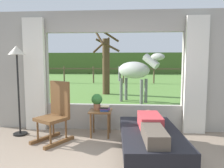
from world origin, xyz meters
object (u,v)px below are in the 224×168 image
Objects in this scene: floor_lamp_left at (17,63)px; side_table at (101,115)px; rocking_chair at (56,112)px; horse at (136,71)px; potted_plant at (97,101)px; recliner_sofa at (150,143)px; book_stack at (105,108)px; pasture_tree at (106,63)px; reclining_person at (151,125)px.

side_table is at bearing 2.02° from floor_lamp_left.
horse reaches higher than rocking_chair.
potted_plant is (-0.08, 0.06, 0.28)m from side_table.
side_table is at bearing 131.01° from recliner_sofa.
book_stack is (-0.81, 0.85, 0.36)m from recliner_sofa.
rocking_chair is 1.27m from floor_lamp_left.
pasture_tree is (1.21, 5.40, -0.07)m from floor_lamp_left.
pasture_tree is (-0.54, 5.39, 0.81)m from book_stack.
recliner_sofa is at bearing 86.40° from reclining_person.
rocking_chair is at bearing 157.23° from recliner_sofa.
rocking_chair reaches higher than book_stack.
side_table is at bearing 129.48° from reclining_person.
reclining_person reaches higher than recliner_sofa.
side_table is at bearing 19.82° from horse.
potted_plant is at bearing 18.35° from horse.
reclining_person is at bearing -77.96° from pasture_tree.
rocking_chair is 4.20m from horse.
rocking_chair is at bearing -152.39° from potted_plant.
side_table is 0.16× the size of pasture_tree.
recliner_sofa is at bearing 33.97° from horse.
potted_plant is (-0.98, 1.02, 0.18)m from reclining_person.
floor_lamp_left reaches higher than rocking_chair.
recliner_sofa is 3.37× the size of side_table.
potted_plant is (-0.98, 0.97, 0.48)m from recliner_sofa.
side_table is at bearing 52.66° from rocking_chair.
reclining_person is at bearing -48.21° from book_stack.
rocking_chair is 0.87m from side_table.
floor_lamp_left is at bearing -166.09° from rocking_chair.
horse is (-0.09, 4.47, 0.63)m from reclining_person.
horse is at bearing 75.55° from potted_plant.
side_table is at bearing -85.24° from pasture_tree.
horse is at bearing 98.18° from rocking_chair.
recliner_sofa is at bearing -18.50° from floor_lamp_left.
potted_plant is 0.10× the size of pasture_tree.
floor_lamp_left is 0.57× the size of pasture_tree.
recliner_sofa is at bearing -45.39° from side_table.
recliner_sofa is 1.46m from potted_plant.
rocking_chair is 0.35× the size of pasture_tree.
reclining_person is 4.52m from horse.
reclining_person is 2.76× the size of side_table.
recliner_sofa is 1.30m from side_table.
horse reaches higher than reclining_person.
side_table reaches higher than recliner_sofa.
recliner_sofa is 1.23m from book_stack.
recliner_sofa is at bearing -77.86° from pasture_tree.
pasture_tree reaches higher than reclining_person.
side_table is 5.44m from pasture_tree.
potted_plant is at bearing 131.63° from recliner_sofa.
rocking_chair is 0.93m from book_stack.
potted_plant is 3.59m from horse.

